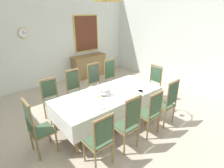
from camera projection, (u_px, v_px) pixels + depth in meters
name	position (u px, v px, depth m)	size (l,w,h in m)	color
ground	(107.00, 119.00, 4.70)	(6.84, 6.52, 0.04)	#B1A591
back_wall	(48.00, 37.00, 6.33)	(6.84, 0.08, 3.48)	silver
right_wall	(186.00, 38.00, 6.08)	(0.08, 6.52, 3.48)	silver
dining_table	(109.00, 96.00, 4.37)	(2.65, 1.19, 0.75)	olive
tablecloth	(109.00, 97.00, 4.38)	(2.67, 1.21, 0.41)	white
chair_south_a	(100.00, 139.00, 3.11)	(0.44, 0.42, 1.08)	olive
chair_north_a	(52.00, 99.00, 4.51)	(0.44, 0.42, 1.07)	olive
chair_south_b	(128.00, 123.00, 3.49)	(0.44, 0.42, 1.20)	brown
chair_north_b	(76.00, 90.00, 4.91)	(0.44, 0.42, 1.16)	olive
chair_south_c	(150.00, 112.00, 3.93)	(0.44, 0.42, 1.07)	olive
chair_north_c	(96.00, 84.00, 5.32)	(0.44, 0.42, 1.21)	olive
chair_south_d	(167.00, 102.00, 4.28)	(0.44, 0.42, 1.17)	olive
chair_north_d	(112.00, 79.00, 5.68)	(0.44, 0.42, 1.22)	olive
chair_head_west	(38.00, 127.00, 3.37)	(0.42, 0.44, 1.18)	brown
chair_head_east	(153.00, 83.00, 5.45)	(0.42, 0.44, 1.10)	olive
soup_tureen	(105.00, 91.00, 4.22)	(0.29, 0.29, 0.23)	white
candlestick_west	(99.00, 92.00, 4.11)	(0.07, 0.07, 0.36)	gold
candlestick_east	(118.00, 86.00, 4.48)	(0.07, 0.07, 0.31)	gold
bowl_near_left	(92.00, 88.00, 4.57)	(0.20, 0.20, 0.05)	white
bowl_near_right	(100.00, 107.00, 3.70)	(0.18, 0.18, 0.03)	white
bowl_far_left	(116.00, 82.00, 5.01)	(0.16, 0.16, 0.03)	white
bowl_far_right	(141.00, 91.00, 4.41)	(0.15, 0.15, 0.04)	white
spoon_primary	(87.00, 90.00, 4.53)	(0.03, 0.18, 0.01)	gold
spoon_secondary	(95.00, 109.00, 3.66)	(0.06, 0.17, 0.01)	gold
sideboard	(89.00, 66.00, 7.48)	(1.44, 0.48, 0.90)	olive
mounted_clock	(23.00, 33.00, 5.72)	(0.31, 0.06, 0.31)	#D1B251
framed_painting	(86.00, 33.00, 7.23)	(1.10, 0.05, 1.42)	#D1B251
chandelier	(108.00, 0.00, 3.55)	(0.60, 0.60, 0.66)	gold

